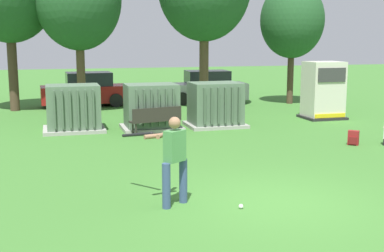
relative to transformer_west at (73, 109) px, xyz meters
The scene contains 12 objects.
ground_plane 9.92m from the transformer_west, 69.17° to the right, with size 96.00×96.00×0.00m, color #3D752D.
transformer_west is the anchor object (origin of this frame).
transformer_mid_west 2.72m from the transformer_west, ahead, with size 2.10×1.70×1.62m.
transformer_mid_east 5.10m from the transformer_west, ahead, with size 2.10×1.70×1.62m.
generator_enclosure 9.88m from the transformer_west, ahead, with size 1.60×1.40×2.30m.
park_bench 2.99m from the transformer_west, 26.16° to the right, with size 1.84×0.79×0.92m.
batter 8.90m from the transformer_west, 80.33° to the right, with size 1.13×1.46×1.74m.
sports_ball 9.77m from the transformer_west, 73.97° to the right, with size 0.09×0.09×0.09m, color white.
backpack 9.39m from the transformer_west, 30.18° to the right, with size 0.38×0.37×0.44m.
tree_right 12.34m from the transformer_west, 25.09° to the left, with size 3.11×3.11×5.95m.
parked_car_leftmost 6.86m from the transformer_west, 82.28° to the left, with size 4.26×2.05×1.62m.
parked_car_left_of_center 9.42m from the transformer_west, 43.89° to the left, with size 4.29×2.09×1.62m.
Camera 1 is at (-4.19, -8.81, 3.19)m, focal length 47.57 mm.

